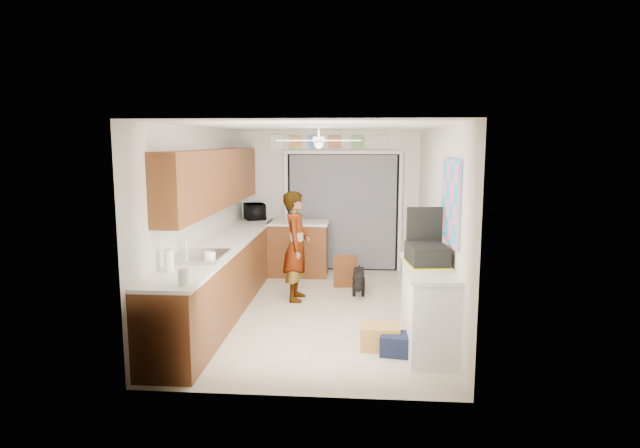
{
  "coord_description": "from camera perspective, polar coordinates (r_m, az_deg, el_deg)",
  "views": [
    {
      "loc": [
        0.58,
        -7.06,
        2.3
      ],
      "look_at": [
        0.0,
        0.4,
        1.15
      ],
      "focal_mm": 30.0,
      "sensor_mm": 36.0,
      "label": 1
    }
  ],
  "objects": [
    {
      "name": "route66_sign",
      "position": [
        9.65,
        -4.73,
        8.72
      ],
      "size": [
        0.22,
        0.02,
        0.26
      ],
      "primitive_type": "cube",
      "color": "silver",
      "rests_on": "wall_back"
    },
    {
      "name": "peninsula_top",
      "position": [
        9.23,
        -2.32,
        0.13
      ],
      "size": [
        1.04,
        0.64,
        0.04
      ],
      "primitive_type": "cube",
      "color": "white",
      "rests_on": "peninsula_base"
    },
    {
      "name": "right_counter_base",
      "position": [
        6.19,
        11.52,
        -8.83
      ],
      "size": [
        0.5,
        1.4,
        0.9
      ],
      "primitive_type": "cube",
      "color": "white",
      "rests_on": "floor"
    },
    {
      "name": "header_frame_1",
      "position": [
        9.56,
        -0.54,
        8.74
      ],
      "size": [
        0.22,
        0.02,
        0.22
      ],
      "primitive_type": "cube",
      "color": "#4F8BD3",
      "rests_on": "wall_back"
    },
    {
      "name": "header_frame_0",
      "position": [
        9.6,
        -2.64,
        8.74
      ],
      "size": [
        0.22,
        0.02,
        0.22
      ],
      "primitive_type": "cube",
      "color": "gold",
      "rests_on": "wall_back"
    },
    {
      "name": "cabinet_door_panel",
      "position": [
        8.47,
        2.72,
        -5.08
      ],
      "size": [
        0.38,
        0.16,
        0.55
      ],
      "primitive_type": "cube",
      "rotation": [
        0.21,
        0.0,
        0.03
      ],
      "color": "brown",
      "rests_on": "floor"
    },
    {
      "name": "header_frame_4",
      "position": [
        9.53,
        6.45,
        8.69
      ],
      "size": [
        0.22,
        0.02,
        0.22
      ],
      "primitive_type": "cube",
      "color": "silver",
      "rests_on": "wall_back"
    },
    {
      "name": "dog",
      "position": [
        8.21,
        4.16,
        -6.01
      ],
      "size": [
        0.25,
        0.55,
        0.43
      ],
      "primitive_type": "cube",
      "rotation": [
        0.0,
        0.0,
        -0.02
      ],
      "color": "black",
      "rests_on": "floor"
    },
    {
      "name": "navy_crate",
      "position": [
        6.05,
        8.32,
        -12.57
      ],
      "size": [
        0.42,
        0.36,
        0.23
      ],
      "primitive_type": "cube",
      "rotation": [
        0.0,
        0.0,
        -0.16
      ],
      "color": "black",
      "rests_on": "floor"
    },
    {
      "name": "wall_left",
      "position": [
        7.46,
        -12.59,
        0.44
      ],
      "size": [
        0.0,
        5.0,
        5.0
      ],
      "primitive_type": "plane",
      "rotation": [
        1.57,
        0.0,
        1.57
      ],
      "color": "beige",
      "rests_on": "ground"
    },
    {
      "name": "door_trim_left",
      "position": [
        9.67,
        -3.61,
        1.3
      ],
      "size": [
        0.06,
        0.04,
        2.1
      ],
      "primitive_type": "cube",
      "color": "white",
      "rests_on": "wall_back"
    },
    {
      "name": "floor",
      "position": [
        7.45,
        -0.24,
        -9.25
      ],
      "size": [
        5.0,
        5.0,
        0.0
      ],
      "primitive_type": "plane",
      "color": "beige",
      "rests_on": "ground"
    },
    {
      "name": "suitcase_rim",
      "position": [
        6.14,
        11.28,
        -4.19
      ],
      "size": [
        0.51,
        0.63,
        0.02
      ],
      "primitive_type": "cube",
      "rotation": [
        0.0,
        0.0,
        0.13
      ],
      "color": "yellow",
      "rests_on": "suitcase"
    },
    {
      "name": "left_countertop",
      "position": [
        7.43,
        -10.22,
        -2.1
      ],
      "size": [
        0.62,
        4.8,
        0.04
      ],
      "primitive_type": "cube",
      "color": "white",
      "rests_on": "left_base_cabinets"
    },
    {
      "name": "suitcase",
      "position": [
        6.12,
        11.32,
        -3.19
      ],
      "size": [
        0.47,
        0.58,
        0.23
      ],
      "primitive_type": "cube",
      "rotation": [
        0.0,
        0.0,
        0.13
      ],
      "color": "black",
      "rests_on": "right_counter_top"
    },
    {
      "name": "man",
      "position": [
        7.79,
        -2.54,
        -2.37
      ],
      "size": [
        0.39,
        0.59,
        1.6
      ],
      "primitive_type": "imported",
      "rotation": [
        0.0,
        0.0,
        1.56
      ],
      "color": "white",
      "rests_on": "floor"
    },
    {
      "name": "wall_back",
      "position": [
        9.63,
        0.97,
        2.49
      ],
      "size": [
        3.2,
        0.0,
        3.2
      ],
      "primitive_type": "plane",
      "rotation": [
        1.57,
        0.0,
        0.0
      ],
      "color": "beige",
      "rests_on": "ground"
    },
    {
      "name": "wall_right",
      "position": [
        7.21,
        12.53,
        0.15
      ],
      "size": [
        0.0,
        5.0,
        5.0
      ],
      "primitive_type": "plane",
      "rotation": [
        1.57,
        0.0,
        -1.57
      ],
      "color": "beige",
      "rests_on": "ground"
    },
    {
      "name": "faucet",
      "position": [
        6.52,
        -14.08,
        -2.58
      ],
      "size": [
        0.03,
        0.03,
        0.22
      ],
      "primitive_type": "cylinder",
      "color": "silver",
      "rests_on": "left_countertop"
    },
    {
      "name": "cup",
      "position": [
        6.31,
        -11.7,
        -3.39
      ],
      "size": [
        0.18,
        0.18,
        0.11
      ],
      "primitive_type": "imported",
      "rotation": [
        0.0,
        0.0,
        0.35
      ],
      "color": "white",
      "rests_on": "left_countertop"
    },
    {
      "name": "header_frame_3",
      "position": [
        9.53,
        4.01,
        8.72
      ],
      "size": [
        0.22,
        0.02,
        0.22
      ],
      "primitive_type": "cube",
      "color": "#71A45D",
      "rests_on": "wall_back"
    },
    {
      "name": "suitcase_lid",
      "position": [
        6.35,
        11.08,
        -0.44
      ],
      "size": [
        0.42,
        0.08,
        0.5
      ],
      "primitive_type": "cube",
      "rotation": [
        0.0,
        0.0,
        0.13
      ],
      "color": "black",
      "rests_on": "suitcase"
    },
    {
      "name": "peninsula_base",
      "position": [
        9.31,
        -2.31,
        -2.73
      ],
      "size": [
        1.0,
        0.6,
        0.9
      ],
      "primitive_type": "cube",
      "color": "brown",
      "rests_on": "floor"
    },
    {
      "name": "ceiling",
      "position": [
        7.08,
        -0.26,
        10.36
      ],
      "size": [
        5.0,
        5.0,
        0.0
      ],
      "primitive_type": "plane",
      "rotation": [
        3.14,
        0.0,
        0.0
      ],
      "color": "white",
      "rests_on": "ground"
    },
    {
      "name": "jar_a",
      "position": [
        5.32,
        -14.33,
        -5.5
      ],
      "size": [
        0.12,
        0.12,
        0.15
      ],
      "primitive_type": "cylinder",
      "rotation": [
        0.0,
        0.0,
        0.12
      ],
      "color": "silver",
      "rests_on": "left_countertop"
    },
    {
      "name": "back_opening_recess",
      "position": [
        9.62,
        2.45,
        1.27
      ],
      "size": [
        2.0,
        0.06,
        2.1
      ],
      "primitive_type": "cube",
      "color": "black",
      "rests_on": "wall_back"
    },
    {
      "name": "curtain_panel",
      "position": [
        9.58,
        2.44,
        1.24
      ],
      "size": [
        1.9,
        0.03,
        2.05
      ],
      "primitive_type": "cube",
      "color": "gray",
      "rests_on": "wall_back"
    },
    {
      "name": "paper_towel_roll",
      "position": [
        5.91,
        -15.83,
        -3.74
      ],
      "size": [
        0.14,
        0.14,
        0.23
      ],
      "primitive_type": "cylinder",
      "rotation": [
        0.0,
        0.0,
        0.36
      ],
      "color": "white",
      "rests_on": "left_countertop"
    },
    {
      "name": "sink_basin",
      "position": [
        6.48,
        -12.45,
        -3.45
      ],
      "size": [
        0.5,
        0.76,
        0.06
      ],
      "primitive_type": "cube",
      "color": "silver",
      "rests_on": "left_countertop"
    },
    {
      "name": "wall_front",
      "position": [
        4.71,
        -2.75,
        -4.16
      ],
      "size": [
        3.2,
        0.0,
        3.2
      ],
      "primitive_type": "plane",
      "rotation": [
        -1.57,
        0.0,
        0.0
      ],
      "color": "beige",
      "rests_on": "ground"
    },
    {
      "name": "cardboard_box",
      "position": [
        6.17,
        6.38,
        -11.86
      ],
      "size": [
        0.44,
        0.33,
        0.27
      ],
      "primitive_type": "cube",
      "rotation": [
        0.0,
        0.0,
        0.01
      ],
      "color": "#BF873C",
      "rests_on": "floor"
    },
    {
      "name": "left_base_cabinets",
      "position": [
        7.54,
        -10.19,
        -5.61
      ],
      "size": [
        0.6,
        4.8,
        0.9
      ],
      "primitive_type": "cube",
      "color": "brown",
      "rests_on": "floor"
    },
    {
      "name": "header_frame_2",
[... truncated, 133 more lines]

